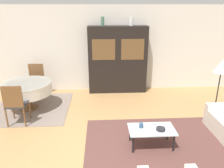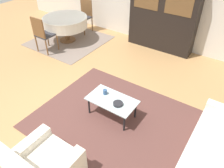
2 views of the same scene
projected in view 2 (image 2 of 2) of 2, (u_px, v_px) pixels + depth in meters
name	position (u px, v px, depth m)	size (l,w,h in m)	color
ground_plane	(66.00, 106.00, 4.39)	(14.00, 14.00, 0.00)	tan
area_rug	(116.00, 121.00, 4.07)	(2.91, 2.36, 0.01)	brown
dining_rug	(69.00, 41.00, 6.72)	(2.02, 2.05, 0.01)	gray
couch	(224.00, 166.00, 3.02)	(0.94, 2.05, 0.83)	silver
coffee_table	(112.00, 101.00, 3.98)	(0.90, 0.51, 0.38)	black
display_cabinet	(164.00, 12.00, 5.76)	(1.83, 0.42, 2.09)	black
dining_table	(65.00, 22.00, 6.38)	(1.29, 1.29, 0.73)	brown
dining_chair_near	(43.00, 33.00, 5.82)	(0.44, 0.44, 1.00)	brown
dining_chair_far	(84.00, 14.00, 6.96)	(0.44, 0.44, 1.00)	brown
cup	(105.00, 92.00, 4.05)	(0.08, 0.08, 0.10)	#33517A
bowl	(118.00, 104.00, 3.83)	(0.18, 0.18, 0.05)	#232328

